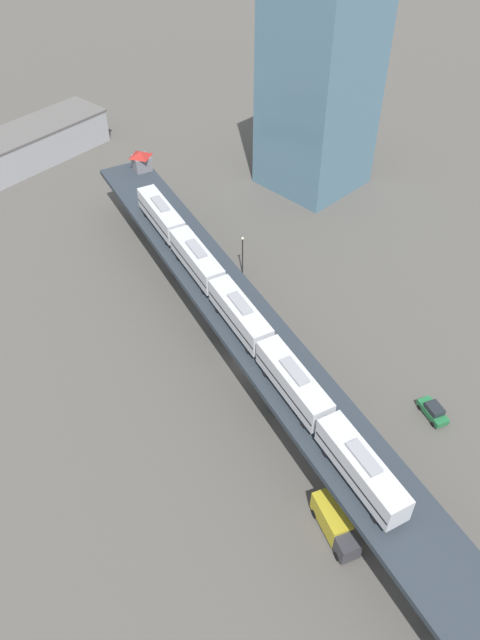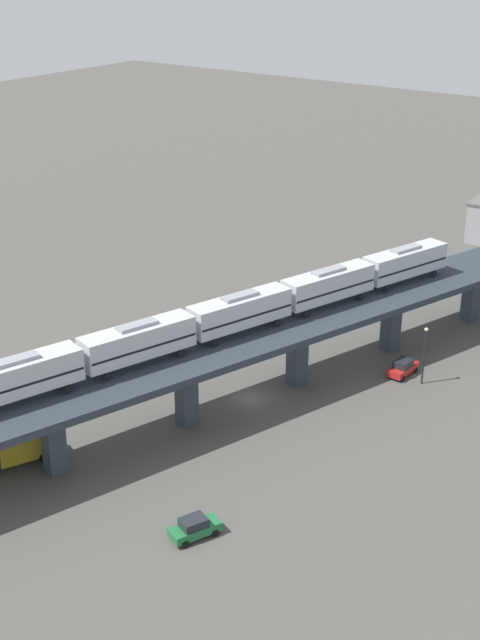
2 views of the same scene
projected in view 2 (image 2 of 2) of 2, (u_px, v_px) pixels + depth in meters
ground_plane at (251, 399)px, 97.68m from camera, size 400.00×400.00×0.00m
elevated_viaduct at (250, 346)px, 94.94m from camera, size 34.44×90.54×7.66m
subway_train at (240, 311)px, 94.33m from camera, size 20.58×60.58×4.45m
street_car_green at (195, 528)px, 75.16m from camera, size 3.32×4.75×1.89m
street_car_red at (403, 367)px, 102.73m from camera, size 2.17×4.51×1.89m
delivery_truck at (15, 448)px, 85.26m from camera, size 4.92×7.50×3.20m
street_lamp at (424, 351)px, 99.48m from camera, size 0.44×0.44×6.94m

